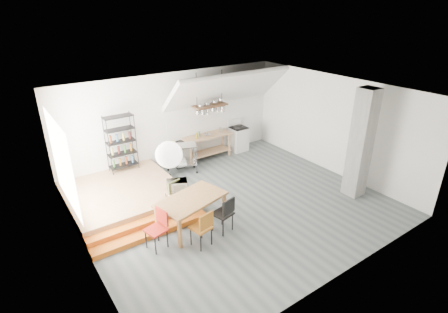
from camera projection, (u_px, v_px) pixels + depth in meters
floor at (235, 205)px, 9.90m from camera, size 8.00×8.00×0.00m
wall_back at (174, 120)px, 11.88m from camera, size 8.00×0.04×3.20m
wall_left at (79, 197)px, 7.16m from camera, size 0.04×7.00×3.20m
wall_right at (334, 125)px, 11.35m from camera, size 0.04×7.00×3.20m
ceiling at (236, 94)px, 8.60m from camera, size 8.00×7.00×0.02m
slope_ceiling at (227, 88)px, 11.98m from camera, size 4.40×1.44×1.32m
window_pane at (62, 163)px, 8.21m from camera, size 0.02×2.50×2.20m
platform at (123, 195)px, 10.01m from camera, size 3.00×3.00×0.40m
step_lower at (152, 232)px, 8.60m from camera, size 3.00×0.35×0.13m
step_upper at (146, 223)px, 8.84m from camera, size 3.00×0.35×0.27m
concrete_column at (361, 144)px, 9.86m from camera, size 0.50×0.50×3.20m
kitchen_counter at (207, 143)px, 12.58m from camera, size 1.80×0.60×0.91m
stove at (238, 138)px, 13.38m from camera, size 0.60×0.60×1.18m
pot_rack at (211, 108)px, 11.88m from camera, size 1.20×0.50×1.43m
wire_shelving at (121, 142)px, 10.71m from camera, size 0.88×0.38×1.80m
microwave_shelf at (177, 191)px, 9.51m from camera, size 0.60×0.40×0.16m
paper_lantern at (169, 155)px, 7.66m from camera, size 0.60×0.60×0.60m
dining_table at (191, 201)px, 8.67m from camera, size 1.91×1.36×0.82m
chair_mustard at (203, 226)px, 8.00m from camera, size 0.50×0.50×0.94m
chair_black at (225, 212)px, 8.52m from camera, size 0.53×0.53×0.96m
chair_olive at (177, 194)px, 9.36m from camera, size 0.49×0.49×0.91m
chair_red at (158, 226)px, 8.01m from camera, size 0.52×0.52×0.95m
rolling_cart at (182, 155)px, 11.56m from camera, size 1.10×0.85×0.97m
mini_fridge at (180, 154)px, 12.13m from camera, size 0.49×0.49×0.84m
microwave at (177, 186)px, 9.44m from camera, size 0.65×0.56×0.31m
bowl at (207, 135)px, 12.40m from camera, size 0.25×0.25×0.06m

